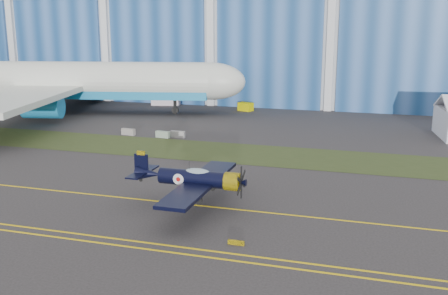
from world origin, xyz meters
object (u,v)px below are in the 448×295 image
(jetliner, at_px, (58,39))
(shipping_container, at_px, (166,99))
(tug, at_px, (246,107))
(warbird, at_px, (193,178))

(jetliner, distance_m, shipping_container, 22.38)
(jetliner, xyz_separation_m, shipping_container, (14.09, 13.08, -11.46))
(shipping_container, height_order, tug, shipping_container)
(shipping_container, distance_m, tug, 16.59)
(shipping_container, bearing_deg, warbird, -76.97)
(jetliner, relative_size, tug, 33.35)
(jetliner, distance_m, tug, 34.50)
(tug, bearing_deg, warbird, -60.34)
(warbird, distance_m, jetliner, 56.69)
(warbird, bearing_deg, jetliner, 134.55)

